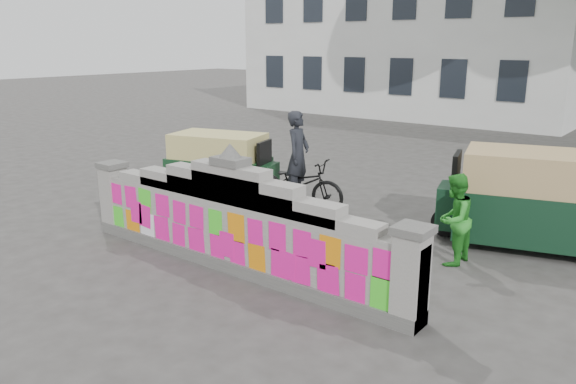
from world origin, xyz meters
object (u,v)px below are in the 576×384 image
cyclist_rider (298,167)px  rickshaw_right (531,198)px  rickshaw_left (221,164)px  pedestrian (454,219)px  cyclist_bike (298,184)px

cyclist_rider → rickshaw_right: (4.54, 0.66, -0.05)m
rickshaw_right → rickshaw_left: bearing=-8.5°
cyclist_rider → rickshaw_left: cyclist_rider is taller
pedestrian → cyclist_bike: bearing=-101.4°
rickshaw_right → cyclist_rider: bearing=-7.5°
pedestrian → rickshaw_left: 5.92m
pedestrian → rickshaw_left: (-5.87, 0.73, 0.01)m
cyclist_bike → rickshaw_left: 2.10m
pedestrian → rickshaw_right: bearing=156.9°
pedestrian → rickshaw_left: bearing=-95.0°
rickshaw_left → rickshaw_right: (6.62, 0.84, 0.12)m
cyclist_bike → rickshaw_right: (4.54, 0.66, 0.33)m
pedestrian → cyclist_rider: bearing=-101.4°
cyclist_bike → cyclist_rider: bearing=-0.0°
cyclist_rider → pedestrian: cyclist_rider is taller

